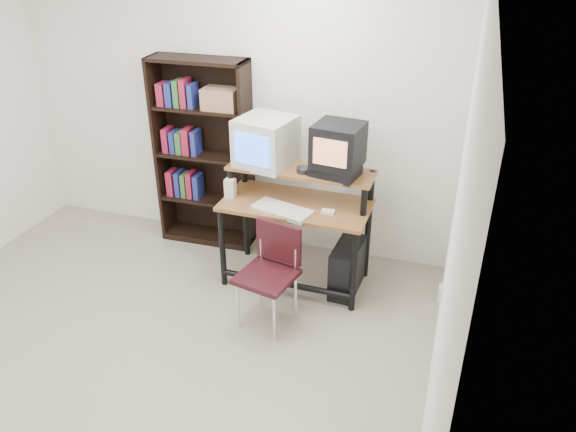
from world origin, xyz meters
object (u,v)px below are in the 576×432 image
(school_chair, at_px, (271,265))
(bookshelf, at_px, (204,151))
(crt_monitor, at_px, (266,142))
(computer_desk, at_px, (297,207))
(pc_tower, at_px, (347,268))
(crt_tv, at_px, (338,145))

(school_chair, distance_m, bookshelf, 1.46)
(crt_monitor, xyz_separation_m, bookshelf, (-0.70, 0.30, -0.28))
(school_chair, bearing_deg, crt_monitor, 124.03)
(computer_desk, relative_size, crt_monitor, 2.44)
(crt_monitor, distance_m, pc_tower, 1.22)
(crt_tv, xyz_separation_m, bookshelf, (-1.30, 0.33, -0.33))
(crt_monitor, height_order, pc_tower, crt_monitor)
(school_chair, relative_size, bookshelf, 0.45)
(crt_monitor, bearing_deg, school_chair, -56.76)
(computer_desk, bearing_deg, bookshelf, 158.06)
(computer_desk, xyz_separation_m, school_chair, (-0.02, -0.57, -0.21))
(pc_tower, relative_size, school_chair, 0.58)
(crt_tv, distance_m, pc_tower, 1.02)
(bookshelf, bearing_deg, crt_tv, -15.83)
(computer_desk, distance_m, crt_monitor, 0.58)
(crt_tv, relative_size, pc_tower, 0.88)
(computer_desk, relative_size, bookshelf, 0.69)
(crt_monitor, height_order, bookshelf, bookshelf)
(pc_tower, bearing_deg, crt_monitor, 171.92)
(computer_desk, height_order, school_chair, computer_desk)
(computer_desk, distance_m, school_chair, 0.61)
(crt_tv, height_order, bookshelf, bookshelf)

